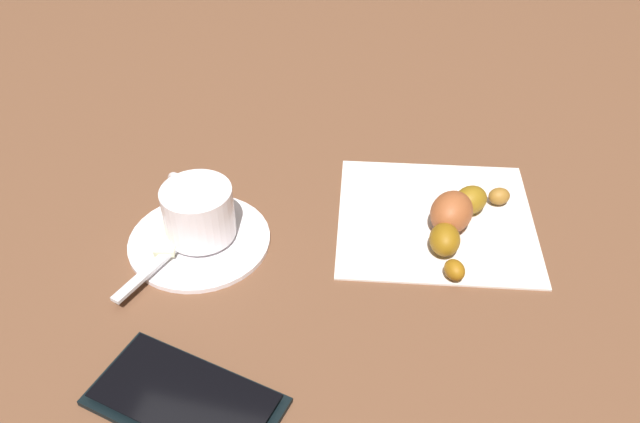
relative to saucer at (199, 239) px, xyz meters
name	(u,v)px	position (x,y,z in m)	size (l,w,h in m)	color
ground_plane	(332,228)	(-0.11, -0.05, 0.00)	(1.80, 1.80, 0.00)	brown
saucer	(199,239)	(0.00, 0.00, 0.00)	(0.13, 0.13, 0.01)	white
espresso_cup	(198,211)	(0.00, -0.01, 0.03)	(0.08, 0.07, 0.05)	white
teaspoon	(188,234)	(0.01, 0.00, 0.01)	(0.05, 0.14, 0.01)	silver
sugar_packet	(171,230)	(0.03, 0.00, 0.01)	(0.07, 0.02, 0.01)	beige
napkin	(436,218)	(-0.21, -0.08, 0.00)	(0.19, 0.17, 0.00)	silver
croissant	(457,217)	(-0.23, -0.07, 0.01)	(0.08, 0.14, 0.04)	#906023
cell_phone	(185,399)	(-0.05, 0.16, 0.00)	(0.15, 0.10, 0.01)	black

